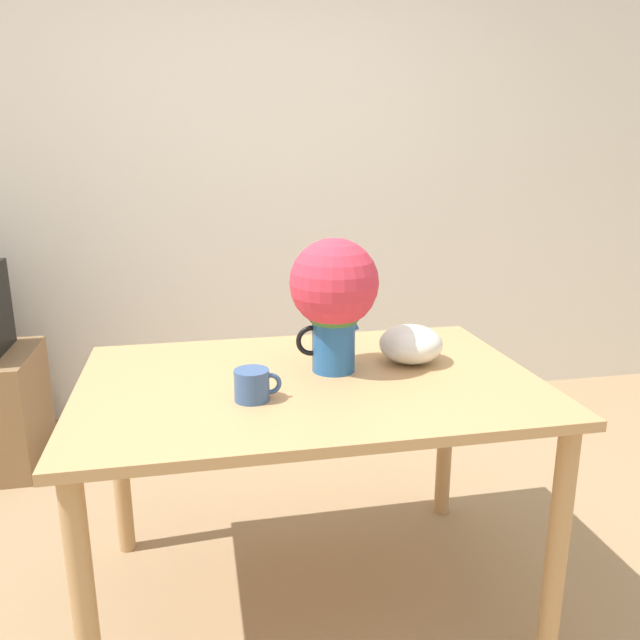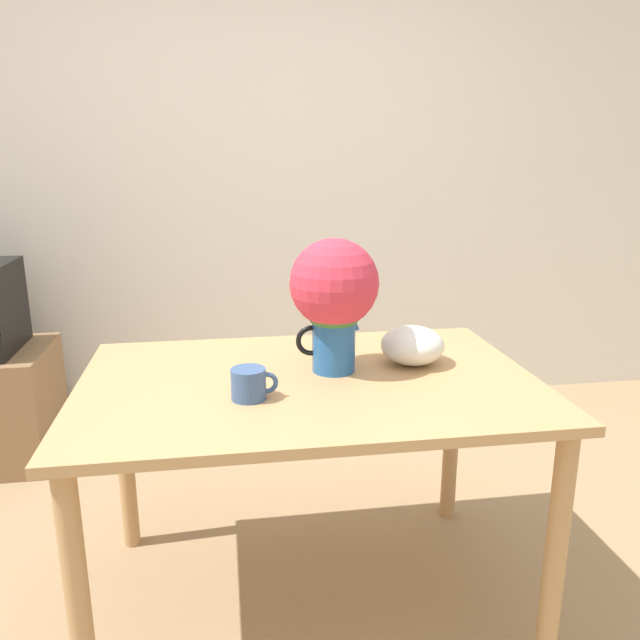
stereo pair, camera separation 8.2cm
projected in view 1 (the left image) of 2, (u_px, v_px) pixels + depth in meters
name	position (u px, v px, depth m)	size (l,w,h in m)	color
ground_plane	(305.00, 638.00, 1.93)	(12.00, 12.00, 0.00)	#9E7F5B
wall_back	(241.00, 181.00, 3.39)	(8.00, 0.05, 2.60)	silver
table	(310.00, 409.00, 1.93)	(1.38, 0.92, 0.78)	tan
flower_vase	(334.00, 294.00, 1.90)	(0.27, 0.27, 0.42)	#235B9E
coffee_mug	(253.00, 385.00, 1.72)	(0.13, 0.10, 0.09)	#385689
white_bowl	(411.00, 344.00, 2.03)	(0.21, 0.21, 0.12)	silver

